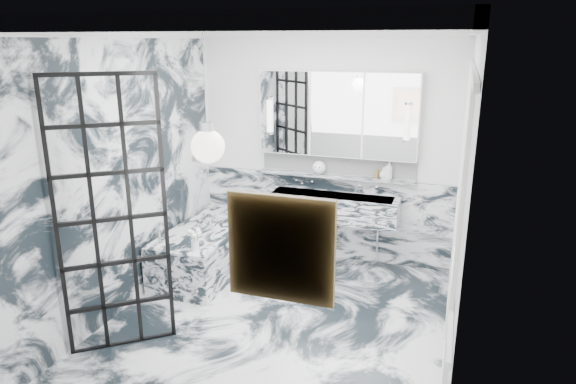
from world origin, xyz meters
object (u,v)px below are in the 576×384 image
(mirror_cabinet, at_px, (338,114))
(trough_sink, at_px, (332,207))
(crittall_door, at_px, (112,219))
(bathtub, at_px, (210,248))

(mirror_cabinet, bearing_deg, trough_sink, -90.00)
(crittall_door, relative_size, bathtub, 1.46)
(crittall_door, relative_size, mirror_cabinet, 1.27)
(trough_sink, bearing_deg, crittall_door, -120.02)
(trough_sink, xyz_separation_m, bathtub, (-1.33, -0.66, -0.45))
(crittall_door, distance_m, mirror_cabinet, 2.91)
(trough_sink, height_order, bathtub, trough_sink)
(mirror_cabinet, bearing_deg, crittall_door, -118.30)
(trough_sink, relative_size, mirror_cabinet, 0.84)
(bathtub, bearing_deg, trough_sink, 26.48)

